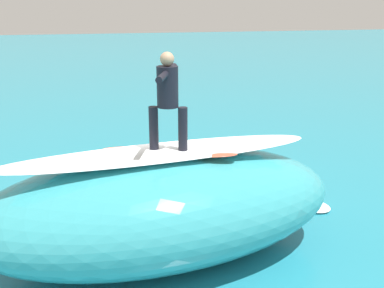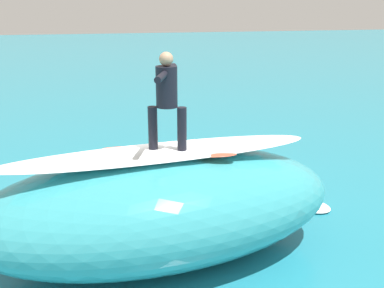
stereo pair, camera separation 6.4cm
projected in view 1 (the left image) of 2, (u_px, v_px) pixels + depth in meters
name	position (u px, v px, depth m)	size (l,w,h in m)	color
ground_plane	(140.00, 217.00, 9.37)	(120.00, 120.00, 0.00)	teal
wave_crest	(162.00, 207.00, 7.67)	(6.30, 2.98, 1.88)	teal
wave_foam_lip	(160.00, 153.00, 7.37)	(5.36, 1.04, 0.08)	white
surfboard_riding	(169.00, 152.00, 7.42)	(2.28, 0.54, 0.07)	#E0563D
surfer_riding	(168.00, 94.00, 7.13)	(0.61, 1.46, 1.60)	black
surfboard_paddling	(207.00, 170.00, 11.94)	(2.01, 0.52, 0.06)	#E0563D
surfer_paddling	(208.00, 163.00, 12.00)	(1.11, 1.37, 0.29)	black
foam_patch_near	(310.00, 205.00, 9.81)	(0.88, 0.66, 0.08)	white
foam_patch_mid	(145.00, 184.00, 10.91)	(1.09, 1.08, 0.11)	white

